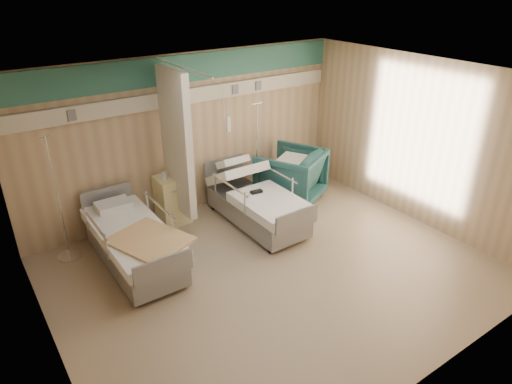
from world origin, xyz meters
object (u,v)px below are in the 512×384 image
Objects in this scene: bedside_cabinet at (172,200)px; iv_stand_right at (256,182)px; bed_right at (257,207)px; visitor_armchair at (291,176)px; bed_left at (134,247)px; iv_stand_left at (65,234)px.

iv_stand_right is (1.65, -0.17, -0.03)m from bedside_cabinet.
visitor_armchair reaches higher than bed_right.
iv_stand_left is (-0.76, 0.80, 0.09)m from bed_left.
iv_stand_left is at bearing -176.76° from bedside_cabinet.
iv_stand_right reaches higher than visitor_armchair.
visitor_armchair is 0.66m from iv_stand_right.
iv_stand_right is 0.97× the size of iv_stand_left.
visitor_armchair reaches higher than bedside_cabinet.
iv_stand_right reaches higher than bed_left.
iv_stand_right is at bearing -1.13° from iv_stand_left.
bed_right is 2.54× the size of bedside_cabinet.
iv_stand_right is at bearing 55.55° from bed_right.
bed_right is 1.46m from bedside_cabinet.
bed_right is 3.07m from iv_stand_left.
bedside_cabinet is at bearing 174.08° from iv_stand_right.
visitor_armchair is 4.03m from iv_stand_left.
iv_stand_left is (-3.46, 0.07, 0.01)m from iv_stand_right.
bedside_cabinet reaches higher than bed_left.
bed_right is 1.13m from visitor_armchair.
bed_left is 1.94× the size of visitor_armchair.
bedside_cabinet is (1.05, 0.90, 0.11)m from bed_left.
bedside_cabinet is at bearing 141.95° from bed_right.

